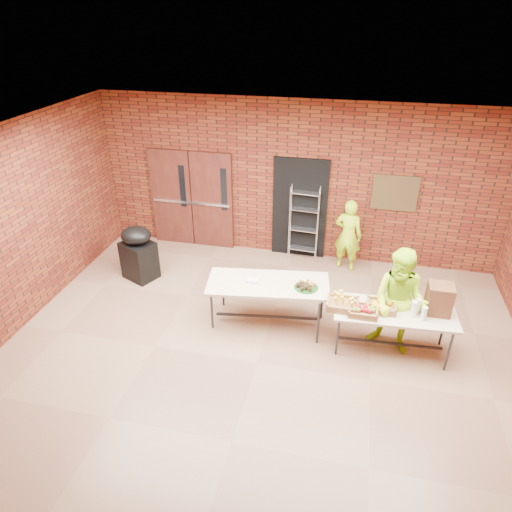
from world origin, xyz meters
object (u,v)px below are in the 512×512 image
at_px(covered_grill, 138,253).
at_px(volunteer_man, 399,302).
at_px(coffee_dispenser, 439,299).
at_px(table_right, 394,314).
at_px(wire_rack, 304,224).
at_px(table_left, 268,286).
at_px(volunteer_woman, 348,235).

xyz_separation_m(covered_grill, volunteer_man, (4.72, -1.07, 0.32)).
bearing_deg(coffee_dispenser, table_right, -169.65).
height_order(wire_rack, covered_grill, wire_rack).
height_order(table_left, coffee_dispenser, coffee_dispenser).
relative_size(wire_rack, volunteer_man, 0.92).
bearing_deg(table_left, wire_rack, 75.65).
xyz_separation_m(table_right, coffee_dispenser, (0.59, 0.11, 0.29)).
xyz_separation_m(covered_grill, volunteer_woman, (3.87, 1.24, 0.20)).
distance_m(coffee_dispenser, volunteer_woman, 2.65).
bearing_deg(table_left, volunteer_woman, 53.24).
distance_m(covered_grill, volunteer_man, 4.85).
height_order(covered_grill, volunteer_man, volunteer_man).
bearing_deg(coffee_dispenser, wire_rack, 132.96).
xyz_separation_m(table_left, volunteer_woman, (1.16, 2.12, 0.01)).
bearing_deg(covered_grill, wire_rack, 51.08).
height_order(wire_rack, table_left, wire_rack).
bearing_deg(wire_rack, table_left, -91.55).
distance_m(table_left, coffee_dispenser, 2.57).
xyz_separation_m(table_right, volunteer_woman, (-0.80, 2.35, 0.07)).
bearing_deg(coffee_dispenser, covered_grill, 169.14).
distance_m(table_right, coffee_dispenser, 0.67).
height_order(table_right, volunteer_woman, volunteer_woman).
relative_size(volunteer_woman, volunteer_man, 0.86).
bearing_deg(volunteer_woman, table_right, 122.72).
bearing_deg(table_right, wire_rack, 120.42).
bearing_deg(covered_grill, coffee_dispenser, 14.06).
relative_size(wire_rack, volunteer_woman, 1.07).
distance_m(wire_rack, table_right, 3.09).
distance_m(wire_rack, coffee_dispenser, 3.37).
relative_size(wire_rack, table_right, 0.87).
height_order(coffee_dispenser, volunteer_man, volunteer_man).
height_order(table_right, coffee_dispenser, coffee_dispenser).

